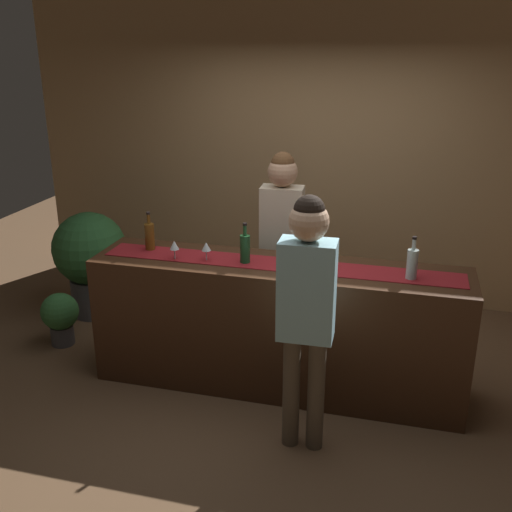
{
  "coord_description": "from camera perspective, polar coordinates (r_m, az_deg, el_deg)",
  "views": [
    {
      "loc": [
        0.86,
        -3.92,
        2.51
      ],
      "look_at": [
        -0.16,
        0.0,
        1.04
      ],
      "focal_mm": 41.72,
      "sensor_mm": 36.0,
      "label": 1
    }
  ],
  "objects": [
    {
      "name": "ground_plane",
      "position": [
        4.74,
        1.97,
        -12.09
      ],
      "size": [
        10.0,
        10.0,
        0.0
      ],
      "primitive_type": "plane",
      "color": "brown"
    },
    {
      "name": "back_wall",
      "position": [
        5.98,
        6.25,
        9.61
      ],
      "size": [
        6.0,
        0.12,
        2.9
      ],
      "primitive_type": "cube",
      "color": "tan",
      "rests_on": "ground"
    },
    {
      "name": "bar_counter",
      "position": [
        4.49,
        2.05,
        -6.73
      ],
      "size": [
        2.75,
        0.6,
        0.99
      ],
      "primitive_type": "cube",
      "color": "#3D2314",
      "rests_on": "ground"
    },
    {
      "name": "counter_runner_cloth",
      "position": [
        4.29,
        2.13,
        -0.78
      ],
      "size": [
        2.62,
        0.28,
        0.01
      ],
      "primitive_type": "cube",
      "color": "maroon",
      "rests_on": "bar_counter"
    },
    {
      "name": "wine_bottle_green",
      "position": [
        4.28,
        -1.06,
        0.76
      ],
      "size": [
        0.07,
        0.07,
        0.3
      ],
      "color": "#194723",
      "rests_on": "bar_counter"
    },
    {
      "name": "wine_bottle_clear",
      "position": [
        4.13,
        14.75,
        -0.69
      ],
      "size": [
        0.07,
        0.07,
        0.3
      ],
      "color": "#B2C6C1",
      "rests_on": "bar_counter"
    },
    {
      "name": "wine_bottle_amber",
      "position": [
        4.63,
        -10.17,
        1.91
      ],
      "size": [
        0.07,
        0.07,
        0.3
      ],
      "color": "brown",
      "rests_on": "bar_counter"
    },
    {
      "name": "wine_glass_near_customer",
      "position": [
        4.34,
        -4.8,
        0.86
      ],
      "size": [
        0.07,
        0.07,
        0.14
      ],
      "color": "silver",
      "rests_on": "bar_counter"
    },
    {
      "name": "wine_glass_mid_counter",
      "position": [
        4.14,
        4.98,
        -0.12
      ],
      "size": [
        0.07,
        0.07,
        0.14
      ],
      "color": "silver",
      "rests_on": "bar_counter"
    },
    {
      "name": "wine_glass_far_end",
      "position": [
        4.4,
        -7.84,
        0.98
      ],
      "size": [
        0.07,
        0.07,
        0.14
      ],
      "color": "silver",
      "rests_on": "bar_counter"
    },
    {
      "name": "bartender",
      "position": [
        4.83,
        2.48,
        2.36
      ],
      "size": [
        0.35,
        0.24,
        1.7
      ],
      "rotation": [
        0.0,
        0.0,
        3.21
      ],
      "color": "#26262B",
      "rests_on": "ground"
    },
    {
      "name": "customer_sipping",
      "position": [
        3.6,
        4.86,
        -4.16
      ],
      "size": [
        0.35,
        0.24,
        1.69
      ],
      "rotation": [
        0.0,
        0.0,
        0.03
      ],
      "color": "brown",
      "rests_on": "ground"
    },
    {
      "name": "potted_plant_tall",
      "position": [
        5.85,
        -15.61,
        -0.06
      ],
      "size": [
        0.69,
        0.69,
        1.01
      ],
      "color": "#4C4C51",
      "rests_on": "ground"
    },
    {
      "name": "potted_plant_small",
      "position": [
        5.44,
        -18.26,
        -5.42
      ],
      "size": [
        0.32,
        0.32,
        0.47
      ],
      "color": "#4C4C51",
      "rests_on": "ground"
    }
  ]
}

